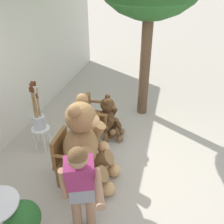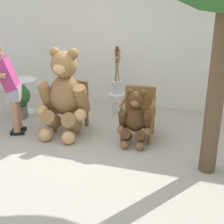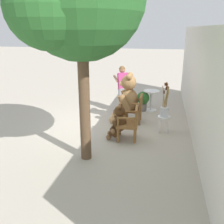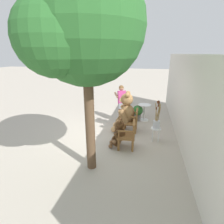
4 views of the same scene
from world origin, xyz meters
The scene contains 11 objects.
ground_plane centered at (0.00, 0.00, 0.00)m, with size 60.00×60.00×0.00m, color #B2A899.
back_wall centered at (0.00, 2.40, 1.40)m, with size 10.00×0.16×2.80m, color silver.
wooden_chair_left centered at (-0.63, 0.72, 0.46)m, with size 0.57×0.53×0.86m.
wooden_chair_right centered at (0.62, 0.72, 0.46)m, with size 0.60×0.57×0.86m.
teddy_bear_large centered at (-0.62, 0.46, 0.74)m, with size 0.91×0.86×1.51m.
teddy_bear_small centered at (0.63, 0.43, 0.45)m, with size 0.56×0.54×0.93m.
person_visitor centered at (-1.54, 0.18, 0.92)m, with size 0.68×0.66×1.56m.
white_stool centered at (-0.03, 1.58, 0.36)m, with size 0.34×0.34×0.46m.
brush_bucket centered at (-0.03, 1.58, 0.68)m, with size 0.22×0.22×0.95m.
round_side_table centered at (-1.89, 1.13, 0.45)m, with size 0.56×0.56×0.72m.
potted_plant centered at (-1.82, 0.86, 0.40)m, with size 0.44×0.44×0.68m.
Camera 3 is at (6.56, 1.49, 2.74)m, focal length 40.00 mm.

